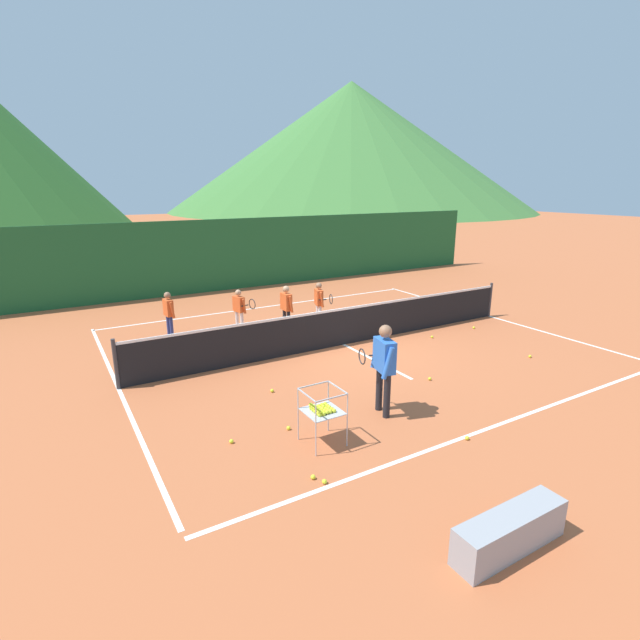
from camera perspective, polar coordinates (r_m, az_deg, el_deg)
The scene contains 28 objects.
ground_plane at distance 12.20m, azimuth 2.85°, elevation -2.96°, with size 120.00×120.00×0.00m, color #BC6038.
line_baseline_near at distance 8.87m, azimuth 20.79°, elevation -11.57°, with size 10.80×0.08×0.01m, color white.
line_baseline_far at distance 16.07m, azimuth -6.17°, elevation 1.64°, with size 10.80×0.08×0.01m, color white.
line_sideline_west at distance 10.44m, azimuth -22.99°, elevation -7.59°, with size 0.08×9.48×0.01m, color white.
line_sideline_east at distance 15.71m, azimuth 19.54°, elevation 0.46°, with size 0.08×9.48×0.01m, color white.
line_service_center at distance 12.20m, azimuth 2.85°, elevation -2.94°, with size 0.08×5.26×0.01m, color white.
tennis_net at distance 12.05m, azimuth 2.89°, elevation -0.71°, with size 10.87×0.08×1.05m.
instructor at distance 8.36m, azimuth 7.63°, elevation -4.93°, with size 0.44×0.81×1.65m.
student_0 at distance 13.10m, azimuth -17.68°, elevation 1.06°, with size 0.22×0.50×1.26m.
student_1 at distance 13.17m, azimuth -9.62°, elevation 1.57°, with size 0.51×0.54×1.21m.
student_2 at distance 12.96m, azimuth -4.05°, elevation 1.82°, with size 0.24×0.52×1.32m.
student_3 at distance 13.58m, azimuth -0.08°, elevation 2.39°, with size 0.42×0.68×1.28m.
ball_cart at distance 7.51m, azimuth 0.20°, elevation -10.66°, with size 0.58×0.58×0.90m.
tennis_ball_0 at distance 11.57m, azimuth 7.55°, elevation -3.97°, with size 0.07×0.07×0.07m, color yellow.
tennis_ball_1 at distance 12.32m, azimuth 23.86°, elevation -4.00°, with size 0.07×0.07×0.07m, color yellow.
tennis_ball_2 at distance 6.95m, azimuth -0.84°, elevation -18.30°, with size 0.07×0.07×0.07m, color yellow.
tennis_ball_3 at distance 10.28m, azimuth 13.02°, elevation -6.87°, with size 0.07×0.07×0.07m, color yellow.
tennis_ball_4 at distance 14.18m, azimuth 17.95°, elevation -0.88°, with size 0.07×0.07×0.07m, color yellow.
tennis_ball_5 at distance 9.52m, azimuth -5.76°, elevation -8.42°, with size 0.07×0.07×0.07m, color yellow.
tennis_ball_6 at distance 10.23m, azimuth 7.38°, elevation -6.68°, with size 0.07×0.07×0.07m, color yellow.
tennis_ball_7 at distance 8.15m, azimuth -3.79°, elevation -12.79°, with size 0.07×0.07×0.07m, color yellow.
tennis_ball_8 at distance 6.87m, azimuth 0.54°, elevation -18.78°, with size 0.07×0.07×0.07m, color yellow.
tennis_ball_9 at distance 7.89m, azimuth -10.57°, elevation -14.10°, with size 0.07×0.07×0.07m, color yellow.
tennis_ball_10 at distance 8.20m, azimuth 17.21°, elevation -13.35°, with size 0.07×0.07×0.07m, color yellow.
tennis_ball_11 at distance 13.03m, azimuth 13.28°, elevation -1.98°, with size 0.07×0.07×0.07m, color yellow.
windscreen_fence at distance 18.77m, azimuth -10.46°, elevation 7.73°, with size 23.75×0.08×2.71m, color #1E5B2D.
courtside_bench at distance 6.16m, azimuth 21.80°, elevation -22.48°, with size 1.50×0.36×0.46m, color #99999E.
hill_1 at distance 78.08m, azimuth 3.68°, elevation 19.90°, with size 55.81×55.81×18.80m, color #427A38.
Camera 1 is at (-6.38, -9.62, 3.95)m, focal length 26.71 mm.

